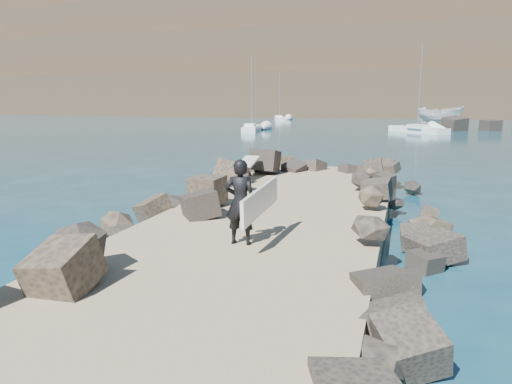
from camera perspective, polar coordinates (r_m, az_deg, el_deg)
ground at (r=13.37m, az=1.23°, el=-5.58°), size 800.00×800.00×0.00m
jetty at (r=11.45m, az=-1.44°, el=-6.80°), size 6.00×26.00×0.60m
riprap_left at (r=12.98m, az=-13.05°, el=-4.06°), size 2.60×22.00×1.00m
riprap_right at (r=11.36m, az=13.50°, el=-6.17°), size 2.60×22.00×1.00m
headland at (r=172.95m, az=19.35°, el=13.98°), size 360.00×140.00×32.00m
surfboard_resting at (r=19.48m, az=-1.36°, el=2.63°), size 0.60×2.39×0.08m
boat_imported at (r=84.08m, az=20.28°, el=8.27°), size 7.72×4.99×2.79m
surfer_with_board at (r=10.73m, az=-1.48°, el=-1.13°), size 0.88×2.31×1.86m
sailboat_e at (r=91.86m, az=2.69°, el=8.38°), size 3.62×7.28×8.60m
sailboat_a at (r=59.86m, az=-0.48°, el=7.27°), size 2.86×7.47×8.78m
sailboat_c at (r=60.67m, az=18.00°, el=6.80°), size 6.73×7.70×10.00m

